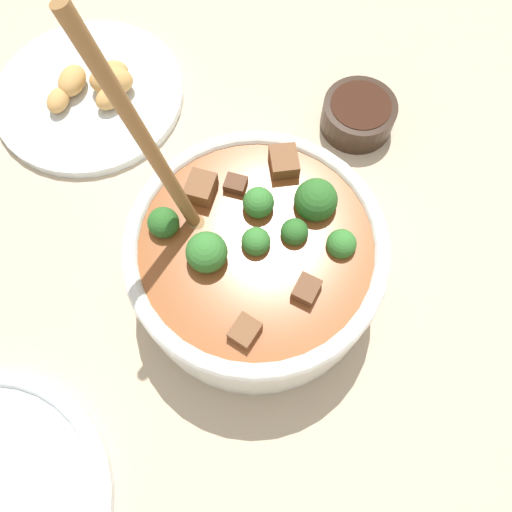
% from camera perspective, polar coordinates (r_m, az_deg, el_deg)
% --- Properties ---
extents(ground_plane, '(4.00, 4.00, 0.00)m').
position_cam_1_polar(ground_plane, '(0.54, -0.00, -2.51)').
color(ground_plane, '#C6B293').
extents(stew_bowl, '(0.25, 0.25, 0.32)m').
position_cam_1_polar(stew_bowl, '(0.49, -0.02, -0.17)').
color(stew_bowl, white).
rests_on(stew_bowl, ground_plane).
extents(condiment_bowl, '(0.09, 0.09, 0.04)m').
position_cam_1_polar(condiment_bowl, '(0.63, 11.62, 15.61)').
color(condiment_bowl, black).
rests_on(condiment_bowl, ground_plane).
extents(food_plate, '(0.24, 0.24, 0.05)m').
position_cam_1_polar(food_plate, '(0.69, -18.30, 17.36)').
color(food_plate, white).
rests_on(food_plate, ground_plane).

